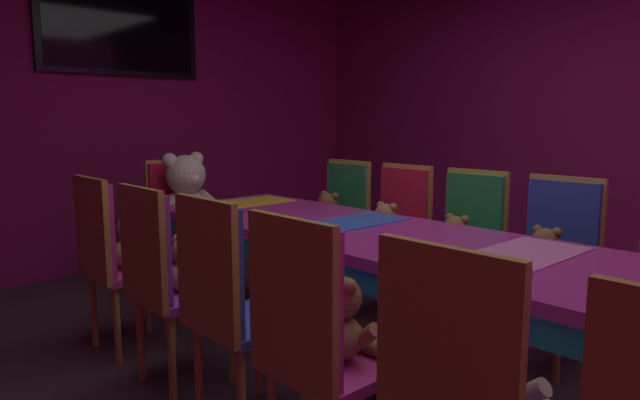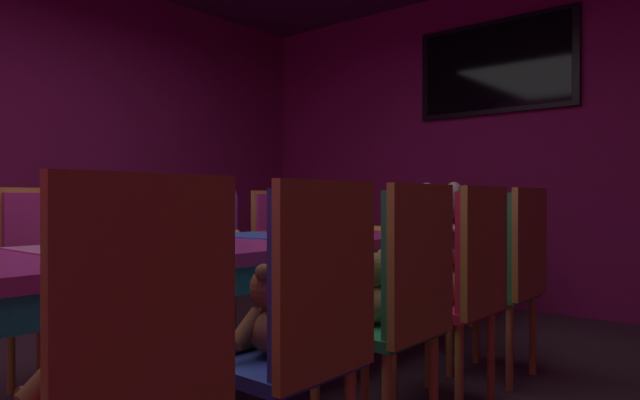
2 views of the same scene
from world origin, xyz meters
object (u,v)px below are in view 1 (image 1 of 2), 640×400
throne_chair (177,211)px  chair_left_5 (108,248)px  teddy_right_5 (327,216)px  teddy_left_5 (134,244)px  banquet_table (415,256)px  teddy_left_1 (490,375)px  teddy_right_3 (454,242)px  chair_right_5 (342,213)px  chair_left_4 (159,268)px  teddy_left_2 (341,323)px  chair_left_3 (224,292)px  chair_right_2 (556,250)px  wall_tv (121,27)px  teddy_right_2 (544,258)px  chair_left_1 (460,390)px  teddy_right_4 (384,228)px  chair_right_3 (468,235)px  chair_left_2 (310,331)px  king_teddy_bear (187,199)px  teddy_left_4 (187,267)px

throne_chair → chair_left_5: bearing=-45.4°
teddy_right_5 → teddy_left_5: bearing=-2.3°
banquet_table → teddy_left_1: teddy_left_1 is taller
teddy_right_3 → chair_right_5: size_ratio=0.30×
chair_left_4 → teddy_left_5: 0.60m
teddy_left_2 → chair_left_3: 0.56m
chair_right_2 → chair_left_4: bearing=-32.3°
chair_left_4 → wall_tv: bearing=69.2°
chair_left_3 → teddy_right_2: 1.67m
teddy_right_3 → wall_tv: bearing=-76.0°
chair_left_1 → chair_right_5: size_ratio=1.00×
teddy_left_2 → chair_left_3: size_ratio=0.33×
chair_left_3 → chair_left_4: size_ratio=1.00×
chair_left_5 → chair_right_5: size_ratio=1.00×
teddy_left_1 → chair_right_2: 1.65m
teddy_left_1 → chair_left_3: 1.11m
chair_right_5 → wall_tv: size_ratio=0.72×
teddy_right_4 → teddy_left_1: bearing=48.6°
banquet_table → chair_right_3: (0.85, 0.26, -0.06)m
banquet_table → chair_left_5: 1.65m
chair_left_4 → chair_right_3: 1.81m
teddy_left_1 → wall_tv: wall_tv is taller
chair_right_2 → teddy_right_5: bearing=-84.5°
teddy_right_2 → chair_left_2: bearing=-1.0°
banquet_table → chair_left_4: size_ratio=3.49×
teddy_left_5 → throne_chair: (0.73, 0.86, -0.00)m
chair_left_2 → king_teddy_bear: 2.50m
chair_right_3 → teddy_right_5: bearing=-82.2°
chair_left_2 → teddy_right_5: (1.57, 1.58, -0.01)m
teddy_right_2 → teddy_right_3: (-0.01, 0.53, -0.00)m
banquet_table → king_teddy_bear: 2.10m
chair_right_5 → teddy_left_2: bearing=45.2°
chair_left_4 → chair_right_5: size_ratio=1.00×
king_teddy_bear → chair_right_2: bearing=19.9°
teddy_right_4 → chair_left_2: bearing=33.4°
teddy_left_4 → wall_tv: size_ratio=0.21×
teddy_right_5 → wall_tv: bearing=-68.3°
chair_left_5 → throne_chair: same height
chair_left_3 → chair_right_3: size_ratio=1.00×
teddy_left_2 → teddy_right_3: size_ratio=1.09×
chair_left_3 → wall_tv: bearing=73.2°
chair_left_1 → wall_tv: (0.85, 3.91, 1.45)m
teddy_right_2 → king_teddy_bear: size_ratio=0.48×
throne_chair → teddy_right_5: bearing=37.3°
chair_left_5 → teddy_left_4: bearing=-75.4°
chair_right_3 → wall_tv: wall_tv is taller
chair_left_5 → king_teddy_bear: bearing=38.6°
chair_left_3 → teddy_right_4: chair_left_3 is taller
teddy_left_5 → chair_right_3: 1.95m
wall_tv → teddy_left_1: bearing=-100.2°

